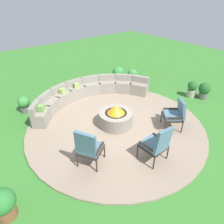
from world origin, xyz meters
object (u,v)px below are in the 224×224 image
Objects in this scene: curved_stone_bench at (88,93)px; potted_plant_0 at (192,89)px; lounge_chair_front_right at (157,144)px; potted_plant_3 at (24,104)px; potted_plant_5 at (118,74)px; potted_plant_2 at (3,204)px; potted_plant_4 at (132,76)px; potted_plant_1 at (204,90)px; fire_pit at (116,117)px; lounge_chair_back_left at (176,113)px; lounge_chair_front_left at (89,147)px.

curved_stone_bench is 4.27m from potted_plant_0.
lounge_chair_front_right is 1.80× the size of potted_plant_3.
potted_plant_5 is at bearing 114.34° from potted_plant_0.
potted_plant_2 is (-3.88, -2.99, 0.03)m from curved_stone_bench.
potted_plant_4 is (3.03, 4.07, -0.25)m from lounge_chair_front_right.
curved_stone_bench is 2.30m from potted_plant_5.
curved_stone_bench is at bearing 144.60° from potted_plant_1.
fire_pit reaches higher than potted_plant_1.
potted_plant_4 is at bearing 4.89° from curved_stone_bench.
potted_plant_4 is (2.60, 0.22, 0.00)m from curved_stone_bench.
curved_stone_bench is at bearing -19.77° from potted_plant_3.
curved_stone_bench is 4.74× the size of lounge_chair_back_left.
potted_plant_2 is at bearing -148.21° from potted_plant_5.
potted_plant_3 is at bearing 173.10° from potted_plant_4.
lounge_chair_front_left is at bearing -122.32° from curved_stone_bench.
curved_stone_bench is at bearing -175.11° from potted_plant_4.
lounge_chair_front_left is (-1.85, -2.92, 0.28)m from curved_stone_bench.
lounge_chair_back_left is at bearing 18.99° from lounge_chair_front_right.
lounge_chair_front_right reaches higher than lounge_chair_back_left.
lounge_chair_back_left is (2.99, -0.34, -0.05)m from lounge_chair_front_left.
potted_plant_0 is 3.39m from potted_plant_5.
potted_plant_3 is (-3.40, 4.07, -0.26)m from lounge_chair_back_left.
lounge_chair_front_left is 1.90× the size of potted_plant_3.
curved_stone_bench reaches higher than potted_plant_1.
fire_pit is at bearing -141.96° from potted_plant_4.
fire_pit is 3.81m from potted_plant_0.
curved_stone_bench is 6.85× the size of potted_plant_4.
potted_plant_1 is 7.04m from potted_plant_3.
potted_plant_2 reaches higher than potted_plant_4.
fire_pit is at bearing 85.42° from lounge_chair_back_left.
fire_pit is 0.93× the size of lounge_chair_front_left.
potted_plant_2 is at bearing -113.12° from potted_plant_3.
potted_plant_0 is at bearing -33.15° from curved_stone_bench.
curved_stone_bench is 6.91× the size of potted_plant_0.
potted_plant_5 reaches higher than potted_plant_0.
lounge_chair_front_right is 1.09× the size of lounge_chair_back_left.
lounge_chair_back_left reaches higher than potted_plant_3.
potted_plant_4 is at bearing 112.68° from potted_plant_1.
potted_plant_1 is at bearing -67.32° from potted_plant_4.
lounge_chair_front_left reaches higher than lounge_chair_back_left.
potted_plant_5 is at bearing 19.24° from curved_stone_bench.
potted_plant_4 is 0.69m from potted_plant_5.
lounge_chair_front_right reaches higher than potted_plant_5.
potted_plant_5 is at bearing 100.02° from lounge_chair_front_left.
potted_plant_5 is (4.02, 3.68, -0.23)m from lounge_chair_front_left.
potted_plant_3 is 0.87× the size of potted_plant_4.
fire_pit is at bearing 174.75° from potted_plant_0.
potted_plant_5 is (-1.40, 3.09, 0.04)m from potted_plant_0.
potted_plant_5 is at bearing 115.49° from potted_plant_1.
potted_plant_5 is (2.60, 4.61, -0.21)m from lounge_chair_front_right.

